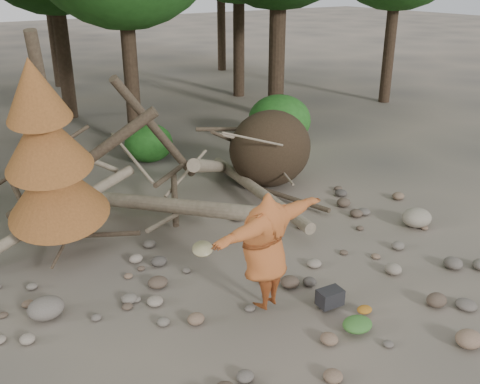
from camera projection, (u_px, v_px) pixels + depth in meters
ground at (298, 289)px, 9.42m from camera, size 120.00×120.00×0.00m
deadfall_pile at (253, 155)px, 13.35m from camera, size 8.55×5.24×3.30m
dead_conifer at (48, 157)px, 9.59m from camera, size 2.06×2.16×4.35m
bush_mid at (149, 143)px, 15.60m from camera, size 1.40×1.40×1.12m
bush_right at (279, 120)px, 17.06m from camera, size 2.00×2.00×1.60m
frisbee_thrower at (265, 251)px, 8.49m from camera, size 2.72×1.16×2.01m
backpack at (330, 300)px, 8.87m from camera, size 0.44×0.32×0.28m
cloth_green at (357, 327)px, 8.27m from camera, size 0.50×0.41×0.19m
cloth_orange at (364, 312)px, 8.71m from camera, size 0.27×0.22×0.10m
boulder_front_right at (469, 339)px, 7.96m from camera, size 0.41×0.37×0.25m
boulder_mid_right at (417, 218)px, 11.70m from camera, size 0.67×0.60×0.40m
boulder_mid_left at (46, 308)px, 8.60m from camera, size 0.58×0.52×0.35m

